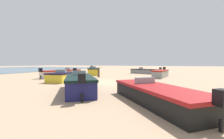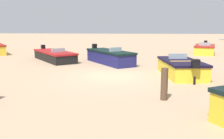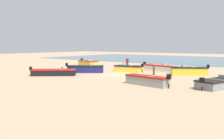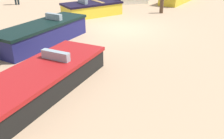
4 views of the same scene
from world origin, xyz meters
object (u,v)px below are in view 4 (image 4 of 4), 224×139
(boat_yellow_4, at_px, (92,9))
(boat_navy_5, at_px, (43,33))
(boat_black_3, at_px, (38,81))
(mooring_post_near_water, at_px, (162,4))

(boat_yellow_4, xyz_separation_m, boat_navy_5, (4.01, 4.28, 0.04))
(boat_black_3, relative_size, boat_navy_5, 1.08)
(boat_yellow_4, bearing_deg, boat_black_3, 142.08)
(boat_navy_5, height_order, mooring_post_near_water, boat_navy_5)
(boat_yellow_4, distance_m, boat_navy_5, 5.87)
(boat_black_3, xyz_separation_m, boat_yellow_4, (-5.03, -8.70, 0.06))
(boat_navy_5, relative_size, mooring_post_near_water, 4.09)
(boat_black_3, bearing_deg, boat_navy_5, 128.00)
(boat_navy_5, bearing_deg, boat_yellow_4, 101.34)
(boat_yellow_4, xyz_separation_m, mooring_post_near_water, (-4.46, 1.34, 0.14))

